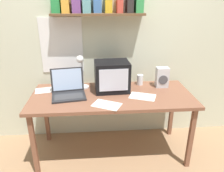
{
  "coord_description": "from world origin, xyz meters",
  "views": [
    {
      "loc": [
        -0.16,
        -2.15,
        1.74
      ],
      "look_at": [
        0.0,
        0.0,
        0.86
      ],
      "focal_mm": 35.0,
      "sensor_mm": 36.0,
      "label": 1
    }
  ],
  "objects": [
    {
      "name": "loose_paper_near_laptop",
      "position": [
        -0.76,
        0.17,
        0.76
      ],
      "size": [
        0.22,
        0.19,
        0.0
      ],
      "rotation": [
        0.0,
        0.0,
        0.19
      ],
      "color": "white",
      "rests_on": "corner_desk"
    },
    {
      "name": "crt_monitor",
      "position": [
        0.01,
        0.12,
        0.92
      ],
      "size": [
        0.39,
        0.32,
        0.33
      ],
      "rotation": [
        0.0,
        0.0,
        0.06
      ],
      "color": "black",
      "rests_on": "corner_desk"
    },
    {
      "name": "back_wall",
      "position": [
        -0.01,
        0.45,
        1.31
      ],
      "size": [
        5.6,
        0.24,
        2.6
      ],
      "color": "beige",
      "rests_on": "ground_plane"
    },
    {
      "name": "printed_handout",
      "position": [
        0.32,
        -0.08,
        0.76
      ],
      "size": [
        0.32,
        0.26,
        0.0
      ],
      "rotation": [
        0.0,
        0.0,
        -0.38
      ],
      "color": "white",
      "rests_on": "corner_desk"
    },
    {
      "name": "space_heater",
      "position": [
        0.6,
        0.18,
        0.87
      ],
      "size": [
        0.14,
        0.12,
        0.23
      ],
      "rotation": [
        0.0,
        0.0,
        -0.02
      ],
      "color": "silver",
      "rests_on": "corner_desk"
    },
    {
      "name": "loose_paper_near_monitor",
      "position": [
        -0.07,
        -0.24,
        0.76
      ],
      "size": [
        0.32,
        0.28,
        0.0
      ],
      "rotation": [
        0.0,
        0.0,
        -0.47
      ],
      "color": "white",
      "rests_on": "corner_desk"
    },
    {
      "name": "corner_desk",
      "position": [
        0.0,
        0.0,
        0.7
      ],
      "size": [
        1.74,
        0.74,
        0.76
      ],
      "color": "brown",
      "rests_on": "ground_plane"
    },
    {
      "name": "laptop",
      "position": [
        -0.47,
        0.03,
        0.83
      ],
      "size": [
        0.39,
        0.36,
        0.27
      ],
      "rotation": [
        0.0,
        0.0,
        0.15
      ],
      "color": "#232326",
      "rests_on": "corner_desk"
    },
    {
      "name": "ground_plane",
      "position": [
        0.0,
        0.0,
        0.0
      ],
      "size": [
        12.0,
        12.0,
        0.0
      ],
      "primitive_type": "plane",
      "color": "#9F7A57"
    },
    {
      "name": "desk_lamp",
      "position": [
        -0.33,
        0.2,
        0.99
      ],
      "size": [
        0.13,
        0.15,
        0.39
      ],
      "rotation": [
        0.0,
        0.0,
        -0.33
      ],
      "color": "white",
      "rests_on": "corner_desk"
    },
    {
      "name": "juice_glass",
      "position": [
        0.36,
        0.27,
        0.81
      ],
      "size": [
        0.07,
        0.07,
        0.12
      ],
      "color": "white",
      "rests_on": "corner_desk"
    }
  ]
}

